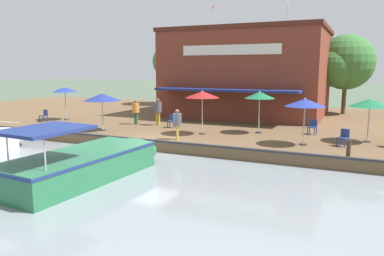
{
  "coord_description": "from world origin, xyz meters",
  "views": [
    {
      "loc": [
        16.51,
        9.9,
        4.37
      ],
      "look_at": [
        -1.0,
        1.94,
        1.3
      ],
      "focal_mm": 35.0,
      "sensor_mm": 36.0,
      "label": 1
    }
  ],
  "objects": [
    {
      "name": "cafe_chair_beside_entrance",
      "position": [
        -3.29,
        -10.75,
        1.08
      ],
      "size": [
        0.49,
        0.49,
        0.85
      ],
      "color": "navy",
      "rests_on": "quay_deck"
    },
    {
      "name": "patio_umbrella_back_row",
      "position": [
        -4.93,
        4.47,
        2.83
      ],
      "size": [
        1.77,
        1.77,
        2.47
      ],
      "color": "#B7B7B7",
      "rests_on": "quay_deck"
    },
    {
      "name": "quay_deck",
      "position": [
        -11.0,
        0.0,
        0.3
      ],
      "size": [
        22.0,
        56.0,
        0.6
      ],
      "primitive_type": "cube",
      "color": "brown",
      "rests_on": "ground"
    },
    {
      "name": "patio_umbrella_mid_patio_right",
      "position": [
        -4.65,
        -9.98,
        2.84
      ],
      "size": [
        1.87,
        1.87,
        2.46
      ],
      "color": "#B7B7B7",
      "rests_on": "quay_deck"
    },
    {
      "name": "cafe_chair_far_corner_seat",
      "position": [
        -2.91,
        9.22,
        1.08
      ],
      "size": [
        0.58,
        0.58,
        0.85
      ],
      "color": "navy",
      "rests_on": "quay_deck"
    },
    {
      "name": "mooring_post",
      "position": [
        -0.35,
        9.53,
        1.0
      ],
      "size": [
        0.22,
        0.22,
        0.78
      ],
      "color": "#473323",
      "rests_on": "quay_deck"
    },
    {
      "name": "patio_umbrella_near_quay_edge",
      "position": [
        -1.83,
        -4.44,
        2.65
      ],
      "size": [
        2.2,
        2.2,
        2.32
      ],
      "color": "#B7B7B7",
      "rests_on": "quay_deck"
    },
    {
      "name": "tree_behind_restaurant",
      "position": [
        -18.87,
        -7.94,
        5.44
      ],
      "size": [
        5.07,
        4.83,
        7.39
      ],
      "color": "brown",
      "rests_on": "quay_deck"
    },
    {
      "name": "person_at_quay_edge",
      "position": [
        -1.07,
        1.04,
        1.62
      ],
      "size": [
        0.46,
        0.46,
        1.63
      ],
      "color": "gold",
      "rests_on": "quay_deck"
    },
    {
      "name": "ground_plane",
      "position": [
        0.0,
        0.0,
        0.0
      ],
      "size": [
        220.0,
        220.0,
        0.0
      ],
      "primitive_type": "plane",
      "color": "#4C5B47"
    },
    {
      "name": "cafe_chair_facing_river",
      "position": [
        -4.67,
        -1.17,
        1.08
      ],
      "size": [
        0.49,
        0.49,
        0.85
      ],
      "color": "navy",
      "rests_on": "quay_deck"
    },
    {
      "name": "cafe_chair_mid_patio",
      "position": [
        -5.82,
        7.41,
        1.08
      ],
      "size": [
        0.5,
        0.5,
        0.85
      ],
      "color": "navy",
      "rests_on": "quay_deck"
    },
    {
      "name": "patio_umbrella_far_corner",
      "position": [
        -3.17,
        1.6,
        2.89
      ],
      "size": [
        1.97,
        1.97,
        2.53
      ],
      "color": "#B7B7B7",
      "rests_on": "quay_deck"
    },
    {
      "name": "tree_downstream_bank",
      "position": [
        -16.96,
        8.37,
        4.77
      ],
      "size": [
        4.76,
        4.54,
        6.56
      ],
      "color": "brown",
      "rests_on": "quay_deck"
    },
    {
      "name": "motorboat_nearest_quay",
      "position": [
        4.82,
        0.16,
        0.7
      ],
      "size": [
        7.77,
        3.02,
        2.26
      ],
      "color": "#287047",
      "rests_on": "river_water"
    },
    {
      "name": "person_near_entrance",
      "position": [
        -5.14,
        -2.46,
        1.75
      ],
      "size": [
        0.51,
        0.51,
        1.81
      ],
      "color": "gold",
      "rests_on": "quay_deck"
    },
    {
      "name": "patio_umbrella_by_entrance",
      "position": [
        -2.42,
        7.38,
        2.71
      ],
      "size": [
        1.97,
        1.97,
        2.35
      ],
      "color": "#B7B7B7",
      "rests_on": "quay_deck"
    },
    {
      "name": "quay_edge_fender",
      "position": [
        -0.1,
        0.0,
        0.65
      ],
      "size": [
        0.2,
        50.4,
        0.1
      ],
      "primitive_type": "cube",
      "color": "#2D2D33",
      "rests_on": "quay_deck"
    },
    {
      "name": "waterfront_restaurant",
      "position": [
        -13.47,
        1.29,
        4.02
      ],
      "size": [
        11.15,
        12.24,
        8.91
      ],
      "color": "brown",
      "rests_on": "quay_deck"
    },
    {
      "name": "person_mid_patio",
      "position": [
        -4.9,
        -4.04,
        1.64
      ],
      "size": [
        0.47,
        0.47,
        1.66
      ],
      "color": "#337547",
      "rests_on": "quay_deck"
    },
    {
      "name": "patio_umbrella_mid_patio_left",
      "position": [
        -4.55,
        10.3,
        2.64
      ],
      "size": [
        2.09,
        2.09,
        2.29
      ],
      "color": "#B7B7B7",
      "rests_on": "quay_deck"
    }
  ]
}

